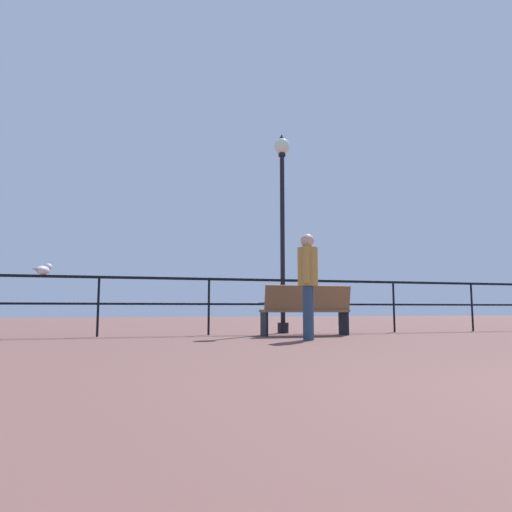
% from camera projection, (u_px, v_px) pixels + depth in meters
% --- Properties ---
extents(pier_railing, '(20.66, 0.05, 1.12)m').
position_uv_depth(pier_railing, '(306.00, 294.00, 9.78)').
color(pier_railing, black).
rests_on(pier_railing, ground_plane).
extents(bench_near_left, '(1.71, 0.58, 0.95)m').
position_uv_depth(bench_near_left, '(306.00, 307.00, 8.93)').
color(bench_near_left, brown).
rests_on(bench_near_left, ground_plane).
extents(lamppost_center, '(0.35, 0.35, 4.34)m').
position_uv_depth(lamppost_center, '(282.00, 204.00, 10.15)').
color(lamppost_center, black).
rests_on(lamppost_center, ground_plane).
extents(person_by_bench, '(0.34, 0.51, 1.75)m').
position_uv_depth(person_by_bench, '(308.00, 279.00, 7.72)').
color(person_by_bench, navy).
rests_on(person_by_bench, ground_plane).
extents(seagull_on_rail, '(0.31, 0.41, 0.22)m').
position_uv_depth(seagull_on_rail, '(44.00, 269.00, 8.45)').
color(seagull_on_rail, silver).
rests_on(seagull_on_rail, pier_railing).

